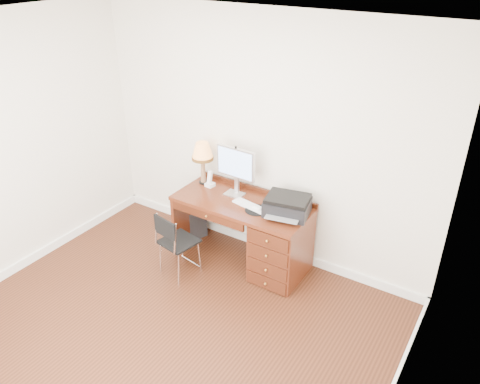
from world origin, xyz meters
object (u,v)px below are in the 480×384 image
Objects in this scene: phone at (210,182)px; chair at (175,239)px; desk at (267,237)px; leg_lamp at (202,154)px; monitor at (236,166)px; equipment_box at (189,221)px; printer at (287,205)px.

phone is 0.81m from chair.
leg_lamp is at bearing 171.37° from desk.
monitor is 1.13m from equipment_box.
monitor is at bearing 78.37° from chair.
monitor reaches higher than phone.
monitor reaches higher than printer.
monitor is 0.45m from phone.
phone is 0.52× the size of equipment_box.
leg_lamp is (-0.94, 0.14, 0.71)m from desk.
phone is (-0.83, 0.11, 0.39)m from desk.
chair is at bearing -77.72° from phone.
chair is at bearing -38.46° from equipment_box.
chair is 2.01× the size of equipment_box.
leg_lamp reaches higher than phone.
printer is 1.00× the size of leg_lamp.
printer reaches higher than desk.
desk is 2.99× the size of leg_lamp.
leg_lamp is 0.67× the size of chair.
phone is (0.11, -0.03, -0.31)m from leg_lamp.
phone is 0.70m from equipment_box.
leg_lamp is 2.61× the size of phone.
phone is at bearing 164.63° from printer.
printer is at bearing 21.20° from equipment_box.
printer is 1.17m from leg_lamp.
monitor is 1.09× the size of leg_lamp.
printer is at bearing 43.96° from chair.
desk is at bearing 48.41° from chair.
equipment_box is at bearing 175.34° from desk.
printer is at bearing -5.16° from leg_lamp.
phone reaches higher than desk.
printer is 1.23m from chair.
leg_lamp is 1.02m from chair.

